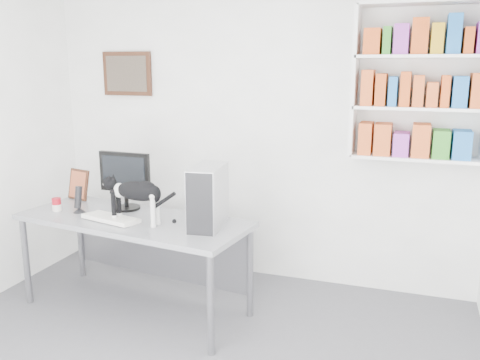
# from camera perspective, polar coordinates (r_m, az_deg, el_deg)

# --- Properties ---
(room) EXTENTS (4.01, 4.01, 2.70)m
(room) POSITION_cam_1_polar(r_m,az_deg,el_deg) (2.88, -10.26, -0.13)
(room) COLOR #4F4E53
(room) RESTS_ON ground
(bookshelf) EXTENTS (1.03, 0.28, 1.24)m
(bookshelf) POSITION_cam_1_polar(r_m,az_deg,el_deg) (4.30, 19.51, 10.29)
(bookshelf) COLOR white
(bookshelf) RESTS_ON room
(wall_art) EXTENTS (0.52, 0.04, 0.42)m
(wall_art) POSITION_cam_1_polar(r_m,az_deg,el_deg) (5.17, -12.55, 11.57)
(wall_art) COLOR #3F2314
(wall_art) RESTS_ON room
(desk) EXTENTS (1.97, 0.98, 0.79)m
(desk) POSITION_cam_1_polar(r_m,az_deg,el_deg) (4.29, -11.72, -9.24)
(desk) COLOR gray
(desk) RESTS_ON room
(monitor) EXTENTS (0.48, 0.24, 0.50)m
(monitor) POSITION_cam_1_polar(r_m,az_deg,el_deg) (4.36, -12.74, -0.04)
(monitor) COLOR black
(monitor) RESTS_ON desk
(keyboard) EXTENTS (0.51, 0.29, 0.04)m
(keyboard) POSITION_cam_1_polar(r_m,az_deg,el_deg) (4.13, -14.28, -4.19)
(keyboard) COLOR white
(keyboard) RESTS_ON desk
(pc_tower) EXTENTS (0.26, 0.49, 0.47)m
(pc_tower) POSITION_cam_1_polar(r_m,az_deg,el_deg) (3.81, -3.61, -1.87)
(pc_tower) COLOR #A3A2A7
(pc_tower) RESTS_ON desk
(speaker) EXTENTS (0.13, 0.13, 0.23)m
(speaker) POSITION_cam_1_polar(r_m,az_deg,el_deg) (4.40, -17.69, -2.04)
(speaker) COLOR black
(speaker) RESTS_ON desk
(leaning_print) EXTENTS (0.24, 0.14, 0.28)m
(leaning_print) POSITION_cam_1_polar(r_m,az_deg,el_deg) (4.83, -17.66, -0.42)
(leaning_print) COLOR #3F2314
(leaning_print) RESTS_ON desk
(soup_can) EXTENTS (0.10, 0.10, 0.11)m
(soup_can) POSITION_cam_1_polar(r_m,az_deg,el_deg) (4.52, -19.89, -2.60)
(soup_can) COLOR #A40E1B
(soup_can) RESTS_ON desk
(cat) EXTENTS (0.57, 0.18, 0.35)m
(cat) POSITION_cam_1_polar(r_m,az_deg,el_deg) (3.96, -11.52, -2.41)
(cat) COLOR black
(cat) RESTS_ON desk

